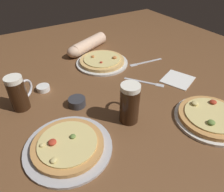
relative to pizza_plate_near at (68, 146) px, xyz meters
The scene contains 12 objects.
ground_plane 0.34m from the pizza_plate_near, 29.85° to the left, with size 2.40×2.40×0.03m, color brown.
pizza_plate_near is the anchor object (origin of this frame).
pizza_plate_far 0.67m from the pizza_plate_near, 49.79° to the left, with size 0.32×0.32×0.05m.
pizza_plate_side 0.60m from the pizza_plate_near, 16.98° to the right, with size 0.30×0.30×0.05m.
beer_mug_dark 0.29m from the pizza_plate_near, ahead, with size 0.11×0.12×0.18m.
beer_mug_amber 0.35m from the pizza_plate_near, 104.73° to the left, with size 0.12×0.10×0.16m.
ramekin_sauce 0.25m from the pizza_plate_near, 58.49° to the left, with size 0.08×0.08×0.04m, color #333338.
ramekin_butter 0.42m from the pizza_plate_near, 85.37° to the left, with size 0.07×0.07×0.03m, color white.
napkin_folded 0.71m from the pizza_plate_near, 10.40° to the left, with size 0.16×0.15×0.01m, color white.
fork_left 0.77m from the pizza_plate_near, 29.53° to the left, with size 0.23×0.05×0.01m.
fork_spare 0.56m from the pizza_plate_near, 21.10° to the left, with size 0.15×0.19×0.01m.
diner_arm 0.84m from the pizza_plate_near, 59.51° to the left, with size 0.34×0.20×0.08m.
Camera 1 is at (-0.42, -0.68, 0.62)m, focal length 33.42 mm.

